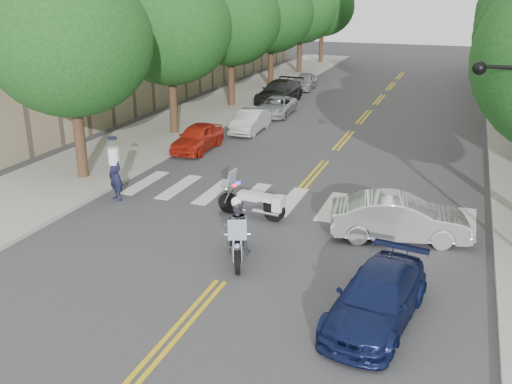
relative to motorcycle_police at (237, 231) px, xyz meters
The scene contains 18 objects.
ground 1.71m from the motorcycle_police, 85.41° to the right, with size 140.00×140.00×0.00m, color #38383A.
sidewalk_left 22.59m from the motorcycle_police, 114.56° to the left, with size 5.00×60.00×0.15m, color #9E9991.
tree_l_0 10.86m from the motorcycle_police, 152.42° to the left, with size 6.40×6.40×8.45m.
tree_l_1 15.95m from the motorcycle_police, 124.71° to the left, with size 6.40×6.40×8.45m.
tree_l_2 22.78m from the motorcycle_police, 112.92° to the left, with size 6.40×6.40×8.45m.
tree_l_3 30.19m from the motorcycle_police, 106.92° to the left, with size 6.40×6.40×8.45m.
tree_l_4 37.84m from the motorcycle_police, 103.37° to the left, with size 6.40×6.40×8.45m.
tree_l_5 45.61m from the motorcycle_police, 101.03° to the left, with size 6.40×6.40×8.45m.
motorcycle_police is the anchor object (origin of this frame).
motorcycle_parked 3.16m from the motorcycle_police, 99.49° to the left, with size 2.50×0.70×1.61m.
officer_standing 6.72m from the motorcycle_police, 153.94° to the left, with size 0.71×0.46×1.94m, color black.
convertible 5.25m from the motorcycle_police, 35.35° to the left, with size 1.49×4.28×1.41m, color silver.
sedan_blue 4.79m from the motorcycle_police, 24.28° to the right, with size 1.71×4.22×1.22m, color #0F1841.
parked_car_a 11.95m from the motorcycle_police, 121.17° to the left, with size 1.52×3.79×1.29m, color red.
parked_car_b 15.37m from the motorcycle_police, 109.31° to the left, with size 1.28×3.67×1.21m, color silver.
parked_car_c 19.78m from the motorcycle_police, 104.89° to the left, with size 1.86×4.04×1.12m, color #9FA3A7.
parked_car_d 23.85m from the motorcycle_police, 105.02° to the left, with size 2.09×5.13×1.49m, color black.
parked_car_e 29.29m from the motorcycle_police, 101.73° to the left, with size 1.50×3.72×1.27m, color gray.
Camera 1 is at (5.63, -12.55, 7.57)m, focal length 40.00 mm.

